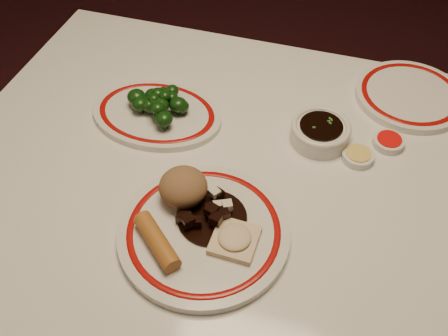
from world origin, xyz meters
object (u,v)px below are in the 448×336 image
at_px(fried_wonton, 235,239).
at_px(rice_mound, 183,187).
at_px(dining_table, 242,203).
at_px(spring_roll, 157,241).
at_px(soy_bowl, 320,133).
at_px(broccoli_pile, 157,103).
at_px(broccoli_plate, 157,114).
at_px(main_plate, 204,232).
at_px(stirfry_heap, 210,214).

bearing_deg(fried_wonton, rice_mound, 150.56).
bearing_deg(dining_table, spring_roll, -113.08).
height_order(fried_wonton, soy_bowl, soy_bowl).
bearing_deg(fried_wonton, broccoli_pile, 132.51).
bearing_deg(fried_wonton, dining_table, 100.39).
relative_size(dining_table, broccoli_plate, 4.11).
height_order(rice_mound, fried_wonton, rice_mound).
xyz_separation_m(rice_mound, broccoli_pile, (-0.14, 0.21, -0.01)).
height_order(spring_roll, broccoli_plate, spring_roll).
distance_m(main_plate, spring_roll, 0.09).
relative_size(fried_wonton, soy_bowl, 0.65).
height_order(main_plate, broccoli_pile, broccoli_pile).
distance_m(rice_mound, broccoli_plate, 0.25).
distance_m(main_plate, fried_wonton, 0.06).
xyz_separation_m(fried_wonton, stirfry_heap, (-0.06, 0.04, 0.00)).
bearing_deg(broccoli_pile, broccoli_plate, -140.58).
bearing_deg(spring_roll, soy_bowl, 9.41).
bearing_deg(stirfry_heap, spring_roll, -128.63).
bearing_deg(broccoli_pile, rice_mound, -56.90).
bearing_deg(rice_mound, fried_wonton, -29.44).
distance_m(main_plate, soy_bowl, 0.33).
relative_size(spring_roll, broccoli_pile, 0.85).
height_order(main_plate, spring_roll, spring_roll).
relative_size(dining_table, main_plate, 3.45).
relative_size(main_plate, fried_wonton, 4.48).
relative_size(broccoli_pile, soy_bowl, 1.14).
xyz_separation_m(main_plate, broccoli_plate, (-0.20, 0.26, -0.00)).
bearing_deg(broccoli_plate, rice_mound, -55.96).
xyz_separation_m(spring_roll, broccoli_plate, (-0.13, 0.32, -0.02)).
relative_size(spring_roll, stirfry_heap, 0.94).
bearing_deg(rice_mound, broccoli_plate, 124.04).
relative_size(rice_mound, fried_wonton, 1.14).
relative_size(main_plate, rice_mound, 3.95).
height_order(rice_mound, stirfry_heap, rice_mound).
bearing_deg(soy_bowl, fried_wonton, -107.07).
bearing_deg(stirfry_heap, main_plate, -96.46).
bearing_deg(fried_wonton, soy_bowl, 72.93).
height_order(dining_table, stirfry_heap, stirfry_heap).
distance_m(stirfry_heap, broccoli_plate, 0.31).
bearing_deg(dining_table, fried_wonton, -79.61).
distance_m(spring_roll, fried_wonton, 0.13).
bearing_deg(soy_bowl, broccoli_plate, -174.56).
height_order(main_plate, broccoli_plate, main_plate).
xyz_separation_m(rice_mound, broccoli_plate, (-0.14, 0.21, -0.04)).
bearing_deg(main_plate, spring_roll, -138.59).
bearing_deg(spring_roll, dining_table, 17.83).
height_order(spring_roll, fried_wonton, spring_roll).
xyz_separation_m(fried_wonton, soy_bowl, (0.09, 0.31, -0.01)).
relative_size(main_plate, soy_bowl, 2.90).
relative_size(fried_wonton, broccoli_pile, 0.57).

